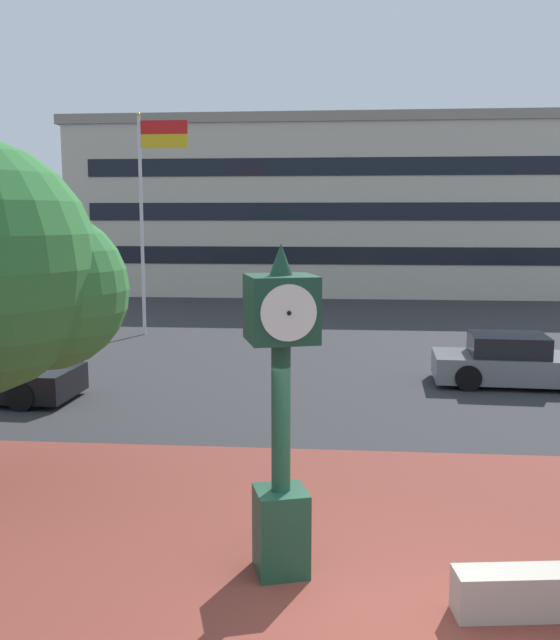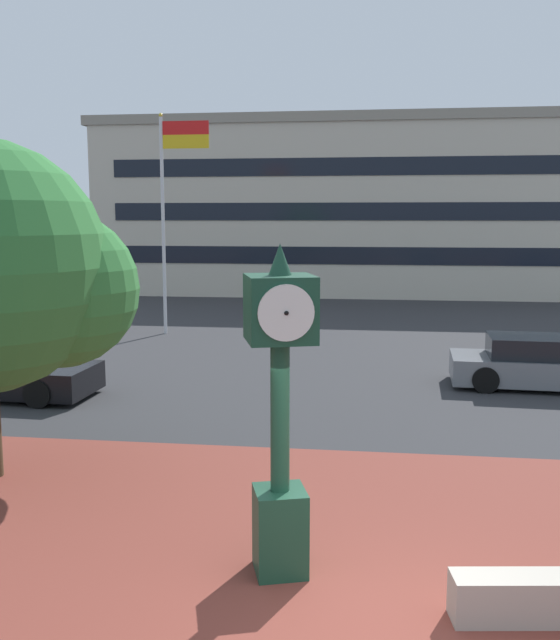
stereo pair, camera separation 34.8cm
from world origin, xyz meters
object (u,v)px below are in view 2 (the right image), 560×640
object	(u,v)px
street_clock	(280,406)
civic_building	(357,208)
car_street_near	(533,365)
car_street_mid	(1,372)
flagpole_primary	(169,203)

from	to	relation	value
street_clock	civic_building	distance (m)	33.79
car_street_near	car_street_mid	bearing A→B (deg)	-75.59
car_street_near	civic_building	xyz separation A→B (m)	(-4.92, 23.69, 4.17)
street_clock	civic_building	bearing A→B (deg)	72.67
car_street_mid	car_street_near	bearing A→B (deg)	103.74
car_street_mid	civic_building	xyz separation A→B (m)	(7.74, 26.23, 4.16)
car_street_near	civic_building	size ratio (longest dim) A/B	0.14
car_street_near	street_clock	bearing A→B (deg)	-23.69
car_street_mid	civic_building	distance (m)	27.66
car_street_mid	civic_building	size ratio (longest dim) A/B	0.15
street_clock	civic_building	size ratio (longest dim) A/B	0.14
car_street_near	car_street_mid	world-z (taller)	same
car_street_near	car_street_mid	xyz separation A→B (m)	(-12.66, -2.54, 0.00)
street_clock	civic_building	xyz separation A→B (m)	(0.12, 33.68, 2.70)
car_street_near	flagpole_primary	bearing A→B (deg)	-118.03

